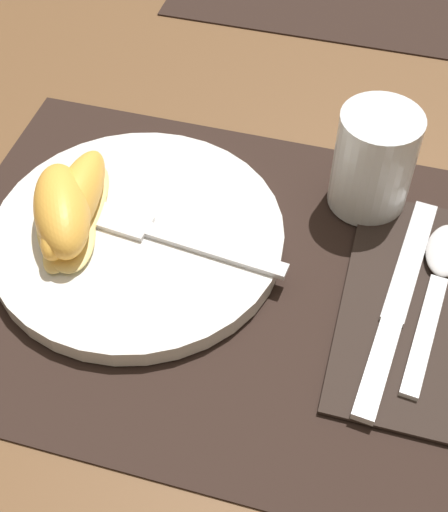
{
  "coord_description": "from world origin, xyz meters",
  "views": [
    {
      "loc": [
        0.1,
        -0.35,
        0.46
      ],
      "look_at": [
        0.0,
        0.0,
        0.02
      ],
      "focal_mm": 50.0,
      "sensor_mm": 36.0,
      "label": 1
    }
  ],
  "objects": [
    {
      "name": "spoon",
      "position": [
        0.18,
        0.05,
        0.01
      ],
      "size": [
        0.04,
        0.18,
        0.01
      ],
      "color": "silver",
      "rests_on": "napkin"
    },
    {
      "name": "juice_glass",
      "position": [
        0.1,
        0.12,
        0.05
      ],
      "size": [
        0.07,
        0.07,
        0.09
      ],
      "color": "silver",
      "rests_on": "placemat"
    },
    {
      "name": "plate",
      "position": [
        -0.08,
        0.02,
        0.01
      ],
      "size": [
        0.25,
        0.25,
        0.02
      ],
      "color": "white",
      "rests_on": "placemat"
    },
    {
      "name": "fork",
      "position": [
        -0.06,
        0.02,
        0.02
      ],
      "size": [
        0.2,
        0.04,
        0.0
      ],
      "color": "silver",
      "rests_on": "plate"
    },
    {
      "name": "placemat",
      "position": [
        0.0,
        0.0,
        0.0
      ],
      "size": [
        0.47,
        0.36,
        0.0
      ],
      "color": "black",
      "rests_on": "ground_plane"
    },
    {
      "name": "ground_plane",
      "position": [
        0.0,
        0.0,
        0.0
      ],
      "size": [
        3.0,
        3.0,
        0.0
      ],
      "primitive_type": "plane",
      "color": "brown"
    },
    {
      "name": "knife",
      "position": [
        0.14,
        0.0,
        0.01
      ],
      "size": [
        0.04,
        0.22,
        0.01
      ],
      "color": "silver",
      "rests_on": "napkin"
    },
    {
      "name": "citrus_wedge_1",
      "position": [
        -0.13,
        -0.0,
        0.04
      ],
      "size": [
        0.09,
        0.11,
        0.05
      ],
      "color": "#F4DB84",
      "rests_on": "plate"
    },
    {
      "name": "napkin",
      "position": [
        0.16,
        0.01,
        0.01
      ],
      "size": [
        0.11,
        0.22,
        0.0
      ],
      "color": "#2D231E",
      "rests_on": "placemat"
    },
    {
      "name": "citrus_wedge_0",
      "position": [
        -0.13,
        0.01,
        0.04
      ],
      "size": [
        0.05,
        0.13,
        0.04
      ],
      "color": "#F4DB84",
      "rests_on": "plate"
    }
  ]
}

